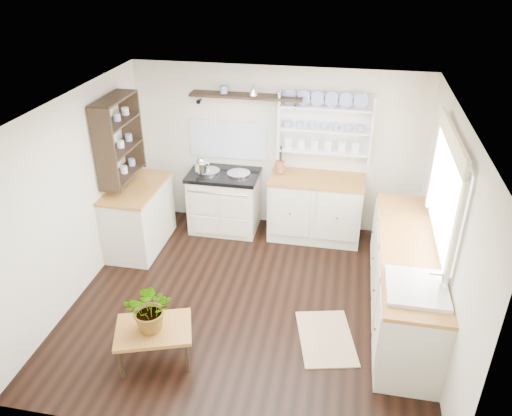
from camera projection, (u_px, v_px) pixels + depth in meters
The scene contains 19 objects.
floor at pixel (250, 300), 5.83m from camera, with size 4.00×3.80×0.01m, color black.
wall_back at pixel (277, 149), 6.93m from camera, with size 4.00×0.02×2.30m, color beige.
wall_right at pixel (446, 233), 4.95m from camera, with size 0.02×3.80×2.30m, color beige.
wall_left at pixel (76, 198), 5.62m from camera, with size 0.02×3.80×2.30m, color beige.
ceiling at pixel (248, 109), 4.74m from camera, with size 4.00×3.80×0.01m, color white.
window at pixel (446, 189), 4.89m from camera, with size 0.08×1.55×1.22m.
aga_cooker at pixel (224, 201), 7.09m from camera, with size 0.98×0.68×0.90m.
back_cabinets at pixel (315, 207), 6.90m from camera, with size 1.27×0.63×0.90m.
right_cabinets at pixel (404, 280), 5.42m from camera, with size 0.62×2.43×0.90m.
belfast_sink at pixel (415, 298), 4.61m from camera, with size 0.55×0.60×0.45m.
left_cabinets at pixel (139, 216), 6.68m from camera, with size 0.62×1.13×0.90m.
plate_rack at pixel (325, 125), 6.60m from camera, with size 1.20×0.22×0.90m.
high_shelf at pixel (246, 97), 6.53m from camera, with size 1.50×0.29×0.16m.
left_shelving at pixel (118, 138), 6.19m from camera, with size 0.28×0.80×1.05m, color black.
kettle at pixel (201, 165), 6.76m from camera, with size 0.17×0.17×0.21m, color silver, non-canonical shape.
utensil_crock at pixel (280, 167), 6.80m from camera, with size 0.13×0.13×0.15m, color #964937.
center_table at pixel (154, 332), 4.86m from camera, with size 0.86×0.72×0.39m.
potted_plant at pixel (151, 308), 4.72m from camera, with size 0.45×0.39×0.50m, color #3F7233.
floor_rug at pixel (326, 338), 5.27m from camera, with size 0.55×0.85×0.02m, color #917A54.
Camera 1 is at (0.96, -4.52, 3.72)m, focal length 35.00 mm.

